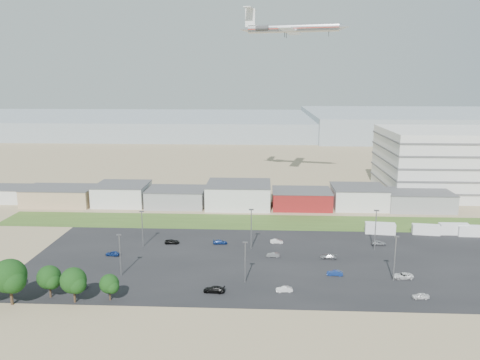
# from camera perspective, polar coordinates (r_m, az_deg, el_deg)

# --- Properties ---
(ground) EXTENTS (700.00, 700.00, 0.00)m
(ground) POSITION_cam_1_polar(r_m,az_deg,el_deg) (99.00, 1.20, -14.11)
(ground) COLOR #988261
(ground) RESTS_ON ground
(parking_lot) EXTENTS (120.00, 50.00, 0.01)m
(parking_lot) POSITION_cam_1_polar(r_m,az_deg,el_deg) (117.26, 3.97, -9.81)
(parking_lot) COLOR black
(parking_lot) RESTS_ON ground
(grass_strip) EXTENTS (160.00, 16.00, 0.02)m
(grass_strip) POSITION_cam_1_polar(r_m,az_deg,el_deg) (147.42, 1.79, -5.14)
(grass_strip) COLOR #3A5720
(grass_strip) RESTS_ON ground
(hills_backdrop) EXTENTS (700.00, 200.00, 9.00)m
(hills_backdrop) POSITION_cam_1_polar(r_m,az_deg,el_deg) (407.40, 8.18, 6.49)
(hills_backdrop) COLOR gray
(hills_backdrop) RESTS_ON ground
(building_row) EXTENTS (170.00, 20.00, 8.00)m
(building_row) POSITION_cam_1_polar(r_m,az_deg,el_deg) (165.77, -3.96, -1.77)
(building_row) COLOR silver
(building_row) RESTS_ON ground
(box_trailer_a) EXTENTS (8.71, 3.63, 3.17)m
(box_trailer_a) POSITION_cam_1_polar(r_m,az_deg,el_deg) (142.09, 16.71, -5.66)
(box_trailer_a) COLOR silver
(box_trailer_a) RESTS_ON ground
(box_trailer_b) EXTENTS (7.84, 3.27, 2.85)m
(box_trailer_b) POSITION_cam_1_polar(r_m,az_deg,el_deg) (145.86, 21.72, -5.63)
(box_trailer_b) COLOR silver
(box_trailer_b) RESTS_ON ground
(box_trailer_c) EXTENTS (8.33, 2.64, 3.12)m
(box_trailer_c) POSITION_cam_1_polar(r_m,az_deg,el_deg) (149.17, 24.63, -5.44)
(box_trailer_c) COLOR silver
(box_trailer_c) RESTS_ON ground
(box_trailer_d) EXTENTS (7.95, 2.64, 2.96)m
(box_trailer_d) POSITION_cam_1_polar(r_m,az_deg,el_deg) (149.71, 26.43, -5.58)
(box_trailer_d) COLOR silver
(box_trailer_d) RESTS_ON ground
(tree_left) EXTENTS (7.14, 7.14, 10.72)m
(tree_left) POSITION_cam_1_polar(r_m,az_deg,el_deg) (104.21, -26.28, -10.82)
(tree_left) COLOR black
(tree_left) RESTS_ON ground
(tree_mid) EXTENTS (5.16, 5.16, 7.74)m
(tree_mid) POSITION_cam_1_polar(r_m,az_deg,el_deg) (104.86, -22.23, -11.18)
(tree_mid) COLOR black
(tree_mid) RESTS_ON ground
(tree_right) EXTENTS (5.53, 5.53, 8.30)m
(tree_right) POSITION_cam_1_polar(r_m,az_deg,el_deg) (100.81, -19.63, -11.75)
(tree_right) COLOR black
(tree_right) RESTS_ON ground
(tree_near) EXTENTS (4.19, 4.19, 6.29)m
(tree_near) POSITION_cam_1_polar(r_m,az_deg,el_deg) (100.00, -15.64, -12.31)
(tree_near) COLOR black
(tree_near) RESTS_ON ground
(lightpole_front_l) EXTENTS (1.15, 0.48, 9.80)m
(lightpole_front_l) POSITION_cam_1_polar(r_m,az_deg,el_deg) (110.51, -14.41, -8.86)
(lightpole_front_l) COLOR slate
(lightpole_front_l) RESTS_ON ground
(lightpole_front_m) EXTENTS (1.11, 0.46, 9.40)m
(lightpole_front_m) POSITION_cam_1_polar(r_m,az_deg,el_deg) (103.70, 0.63, -10.00)
(lightpole_front_m) COLOR slate
(lightpole_front_m) RESTS_ON ground
(lightpole_front_r) EXTENTS (1.23, 0.51, 10.44)m
(lightpole_front_r) POSITION_cam_1_polar(r_m,az_deg,el_deg) (109.71, 18.34, -9.08)
(lightpole_front_r) COLOR slate
(lightpole_front_r) RESTS_ON ground
(lightpole_back_l) EXTENTS (1.15, 0.48, 9.82)m
(lightpole_back_l) POSITION_cam_1_polar(r_m,az_deg,el_deg) (127.64, -11.81, -5.85)
(lightpole_back_l) COLOR slate
(lightpole_back_l) RESTS_ON ground
(lightpole_back_m) EXTENTS (1.27, 0.53, 10.82)m
(lightpole_back_m) POSITION_cam_1_polar(r_m,az_deg,el_deg) (123.24, 1.38, -6.00)
(lightpole_back_m) COLOR slate
(lightpole_back_m) RESTS_ON ground
(lightpole_back_r) EXTENTS (1.28, 0.53, 10.88)m
(lightpole_back_r) POSITION_cam_1_polar(r_m,az_deg,el_deg) (127.15, 16.17, -5.91)
(lightpole_back_r) COLOR slate
(lightpole_back_r) RESTS_ON ground
(airliner) EXTENTS (46.12, 36.04, 12.16)m
(airliner) POSITION_cam_1_polar(r_m,az_deg,el_deg) (182.64, 6.49, 17.93)
(airliner) COLOR silver
(parked_car_0) EXTENTS (4.63, 2.30, 1.26)m
(parked_car_0) POSITION_cam_1_polar(r_m,az_deg,el_deg) (113.26, 19.22, -10.97)
(parked_car_0) COLOR silver
(parked_car_0) RESTS_ON ground
(parked_car_1) EXTENTS (3.74, 1.59, 1.20)m
(parked_car_1) POSITION_cam_1_polar(r_m,az_deg,el_deg) (110.83, 11.48, -11.05)
(parked_car_1) COLOR navy
(parked_car_1) RESTS_ON ground
(parked_car_2) EXTENTS (3.44, 1.53, 1.15)m
(parked_car_2) POSITION_cam_1_polar(r_m,az_deg,el_deg) (104.91, 21.14, -13.05)
(parked_car_2) COLOR silver
(parked_car_2) RESTS_ON ground
(parked_car_3) EXTENTS (4.67, 2.21, 1.31)m
(parked_car_3) POSITION_cam_1_polar(r_m,az_deg,el_deg) (100.93, -3.18, -13.17)
(parked_car_3) COLOR black
(parked_car_3) RESTS_ON ground
(parked_car_5) EXTENTS (3.78, 1.86, 1.24)m
(parked_car_5) POSITION_cam_1_polar(r_m,az_deg,el_deg) (124.27, -15.25, -8.63)
(parked_car_5) COLOR navy
(parked_car_5) RESTS_ON ground
(parked_car_6) EXTENTS (4.00, 1.92, 1.12)m
(parked_car_6) POSITION_cam_1_polar(r_m,az_deg,el_deg) (128.30, -2.44, -7.55)
(parked_car_6) COLOR navy
(parked_car_6) RESTS_ON ground
(parked_car_7) EXTENTS (3.45, 1.55, 1.10)m
(parked_car_7) POSITION_cam_1_polar(r_m,az_deg,el_deg) (119.55, 4.06, -9.09)
(parked_car_7) COLOR #595B5E
(parked_car_7) RESTS_ON ground
(parked_car_8) EXTENTS (3.82, 1.57, 1.30)m
(parked_car_8) POSITION_cam_1_polar(r_m,az_deg,el_deg) (132.61, 16.52, -7.36)
(parked_car_8) COLOR #A5A5AA
(parked_car_8) RESTS_ON ground
(parked_car_9) EXTENTS (4.06, 2.05, 1.10)m
(parked_car_9) POSITION_cam_1_polar(r_m,az_deg,el_deg) (129.74, -8.28, -7.45)
(parked_car_9) COLOR black
(parked_car_9) RESTS_ON ground
(parked_car_10) EXTENTS (4.61, 2.34, 1.28)m
(parked_car_10) POSITION_cam_1_polar(r_m,az_deg,el_deg) (108.42, -19.19, -12.02)
(parked_car_10) COLOR #595B5E
(parked_car_10) RESTS_ON ground
(parked_car_11) EXTENTS (3.51, 1.36, 1.14)m
(parked_car_11) POSITION_cam_1_polar(r_m,az_deg,el_deg) (129.01, 4.49, -7.47)
(parked_car_11) COLOR silver
(parked_car_11) RESTS_ON ground
(parked_car_12) EXTENTS (4.31, 2.09, 1.21)m
(parked_car_12) POSITION_cam_1_polar(r_m,az_deg,el_deg) (120.14, 10.69, -9.14)
(parked_car_12) COLOR #A5A5AA
(parked_car_12) RESTS_ON ground
(parked_car_13) EXTENTS (3.58, 1.51, 1.15)m
(parked_car_13) POSITION_cam_1_polar(r_m,az_deg,el_deg) (101.45, 5.41, -13.12)
(parked_car_13) COLOR silver
(parked_car_13) RESTS_ON ground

